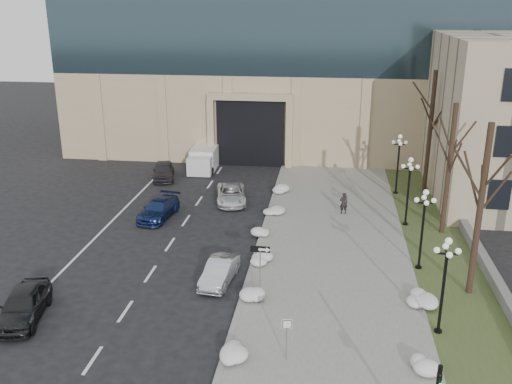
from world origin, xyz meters
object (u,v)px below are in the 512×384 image
car_b (220,272)px  car_a (23,305)px  car_c (159,209)px  lamppost_b (423,219)px  lamppost_d (399,156)px  car_d (231,194)px  lamppost_a (445,273)px  lamppost_c (409,182)px  one_way_sign (263,255)px  box_truck (205,158)px  pedestrian (344,203)px  car_e (164,171)px  keep_sign (287,331)px

car_b → car_a: bearing=-144.1°
car_c → lamppost_b: (16.78, -5.80, 2.43)m
car_c → lamppost_d: (16.78, 7.20, 2.43)m
car_d → lamppost_a: lamppost_a is taller
car_a → lamppost_c: (19.30, 14.25, 2.32)m
lamppost_d → lamppost_b: bearing=-90.0°
car_a → one_way_sign: (11.00, 3.65, 1.54)m
car_c → lamppost_a: bearing=-28.7°
box_truck → lamppost_d: 17.16m
one_way_sign → lamppost_b: (8.30, 4.11, 0.78)m
car_c → lamppost_b: bearing=-11.5°
car_a → lamppost_a: (19.30, 1.25, 2.32)m
pedestrian → box_truck: 15.84m
car_e → pedestrian: size_ratio=2.70×
keep_sign → lamppost_a: 7.50m
lamppost_c → lamppost_d: same height
car_e → lamppost_b: bearing=-52.0°
car_a → keep_sign: (12.62, -1.77, 0.75)m
lamppost_c → car_d: bearing=166.0°
pedestrian → car_e: bearing=-38.0°
car_b → lamppost_d: bearing=62.1°
box_truck → car_d: bearing=-67.5°
car_a → car_b: size_ratio=1.17×
car_b → car_c: (-5.98, 8.72, 0.02)m
car_a → pedestrian: bearing=34.8°
keep_sign → lamppost_a: size_ratio=0.43×
car_c → keep_sign: 18.37m
car_d → lamppost_a: (12.36, -16.09, 2.44)m
one_way_sign → lamppost_a: bearing=-15.5°
car_d → box_truck: bearing=102.9°
pedestrian → box_truck: (-12.12, 10.20, 0.04)m
car_a → car_d: car_a is taller
pedestrian → one_way_sign: 12.88m
car_b → pedestrian: (6.70, 10.90, 0.27)m
lamppost_b → lamppost_c: (0.00, 6.50, 0.00)m
car_d → car_c: bearing=-150.7°
car_e → lamppost_c: bearing=-37.5°
car_b → car_e: 19.30m
pedestrian → one_way_sign: one_way_sign is taller
one_way_sign → lamppost_d: lamppost_d is taller
lamppost_a → pedestrian: bearing=105.8°
lamppost_c → pedestrian: bearing=160.1°
car_b → car_d: (-1.56, 12.51, 0.01)m
car_a → lamppost_d: 28.44m
box_truck → one_way_sign: 23.69m
car_c → keep_sign: keep_sign is taller
car_c → lamppost_d: bearing=30.8°
car_c → lamppost_b: 17.92m
keep_sign → pedestrian: bearing=69.9°
pedestrian → car_b: bearing=44.2°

